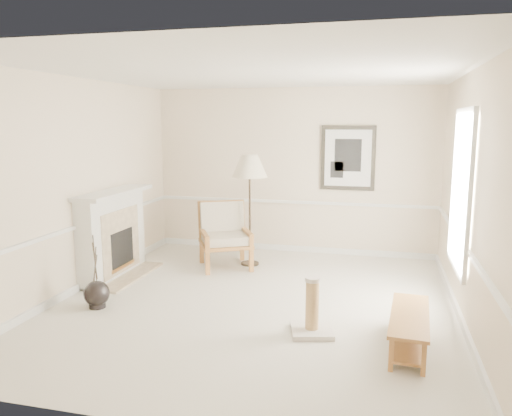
{
  "coord_description": "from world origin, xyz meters",
  "views": [
    {
      "loc": [
        1.52,
        -5.94,
        2.3
      ],
      "look_at": [
        -0.16,
        0.7,
        1.12
      ],
      "focal_mm": 35.0,
      "sensor_mm": 36.0,
      "label": 1
    }
  ],
  "objects_px": {
    "floor_vase": "(97,294)",
    "armchair": "(224,232)",
    "bench": "(409,325)",
    "scratching_post": "(312,316)",
    "floor_lamp": "(250,169)"
  },
  "relations": [
    {
      "from": "bench",
      "to": "scratching_post",
      "type": "relative_size",
      "value": 2.01
    },
    {
      "from": "armchair",
      "to": "scratching_post",
      "type": "relative_size",
      "value": 1.71
    },
    {
      "from": "armchair",
      "to": "floor_vase",
      "type": "bearing_deg",
      "value": -141.75
    },
    {
      "from": "floor_vase",
      "to": "floor_lamp",
      "type": "bearing_deg",
      "value": 59.78
    },
    {
      "from": "floor_vase",
      "to": "floor_lamp",
      "type": "xyz_separation_m",
      "value": [
        1.37,
        2.34,
        1.39
      ]
    },
    {
      "from": "floor_lamp",
      "to": "scratching_post",
      "type": "distance_m",
      "value": 3.12
    },
    {
      "from": "floor_vase",
      "to": "armchair",
      "type": "distance_m",
      "value": 2.44
    },
    {
      "from": "armchair",
      "to": "bench",
      "type": "bearing_deg",
      "value": -68.95
    },
    {
      "from": "scratching_post",
      "to": "armchair",
      "type": "bearing_deg",
      "value": 127.16
    },
    {
      "from": "floor_vase",
      "to": "bench",
      "type": "height_order",
      "value": "floor_vase"
    },
    {
      "from": "armchair",
      "to": "bench",
      "type": "height_order",
      "value": "armchair"
    },
    {
      "from": "floor_vase",
      "to": "armchair",
      "type": "height_order",
      "value": "armchair"
    },
    {
      "from": "floor_lamp",
      "to": "bench",
      "type": "bearing_deg",
      "value": -47.08
    },
    {
      "from": "floor_lamp",
      "to": "armchair",
      "type": "bearing_deg",
      "value": -159.9
    },
    {
      "from": "floor_vase",
      "to": "scratching_post",
      "type": "bearing_deg",
      "value": -2.29
    }
  ]
}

